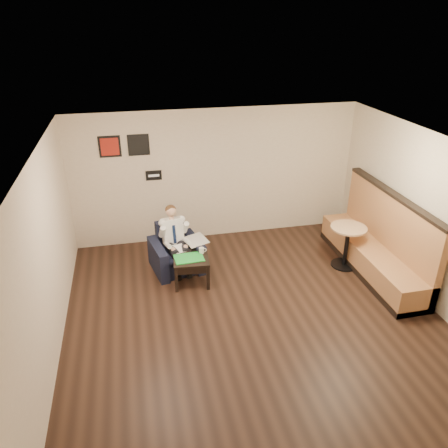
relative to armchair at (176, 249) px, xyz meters
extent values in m
plane|color=black|center=(1.04, -1.74, -0.44)|extent=(6.00, 6.00, 0.00)
cube|color=beige|center=(1.04, 1.26, 0.96)|extent=(6.00, 0.02, 2.80)
cube|color=beige|center=(1.04, -4.74, 0.96)|extent=(6.00, 0.02, 2.80)
cube|color=beige|center=(-1.96, -1.74, 0.96)|extent=(0.02, 6.00, 2.80)
cube|color=beige|center=(4.04, -1.74, 0.96)|extent=(0.02, 6.00, 2.80)
cube|color=white|center=(1.04, -1.74, 2.36)|extent=(6.00, 6.00, 0.02)
cube|color=black|center=(-0.26, 1.24, 1.06)|extent=(0.32, 0.02, 0.20)
cube|color=#A11F13|center=(-1.06, 1.24, 1.71)|extent=(0.42, 0.03, 0.42)
cube|color=black|center=(-0.51, 1.24, 1.71)|extent=(0.42, 0.03, 0.42)
cube|color=black|center=(0.00, 0.00, 0.00)|extent=(1.06, 1.06, 0.87)
cube|color=white|center=(0.04, -0.20, 0.10)|extent=(0.27, 0.33, 0.01)
cube|color=silver|center=(0.38, -0.02, 0.16)|extent=(0.48, 0.55, 0.01)
cube|color=black|center=(0.20, -0.52, -0.18)|extent=(0.68, 0.68, 0.52)
cube|color=green|center=(0.17, -0.54, 0.09)|extent=(0.53, 0.39, 0.01)
cylinder|color=white|center=(0.42, -0.40, 0.13)|extent=(0.10, 0.10, 0.11)
cube|color=black|center=(0.28, -0.34, 0.08)|extent=(0.18, 0.12, 0.01)
cube|color=#A46A3F|center=(3.63, -0.84, 0.33)|extent=(0.71, 2.98, 1.53)
cylinder|color=tan|center=(3.21, -0.60, -0.01)|extent=(0.76, 0.76, 0.85)
camera|label=1|loc=(-0.68, -7.28, 4.06)|focal=35.00mm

